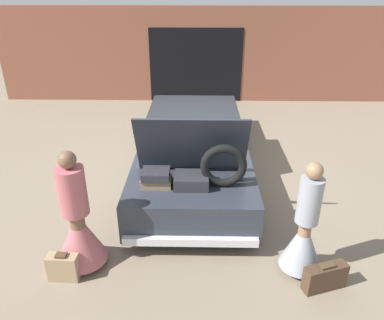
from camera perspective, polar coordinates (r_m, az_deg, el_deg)
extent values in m
plane|color=#7F705B|center=(7.68, 0.20, -1.47)|extent=(40.00, 40.00, 0.00)
cube|color=brown|center=(11.73, 0.60, 15.68)|extent=(12.00, 0.12, 2.80)
cube|color=black|center=(11.72, 0.59, 14.17)|extent=(2.80, 0.02, 2.20)
cube|color=#2D333D|center=(7.47, 0.21, 1.81)|extent=(1.99, 5.22, 0.61)
cube|color=#1E2328|center=(7.56, 0.26, 6.36)|extent=(1.75, 1.67, 0.43)
cylinder|color=black|center=(9.07, -5.50, 5.22)|extent=(0.18, 0.65, 0.65)
cylinder|color=black|center=(9.05, 6.25, 5.13)|extent=(0.18, 0.65, 0.65)
cylinder|color=black|center=(6.25, -8.57, -5.46)|extent=(0.18, 0.65, 0.65)
cylinder|color=black|center=(6.22, 8.57, -5.64)|extent=(0.18, 0.65, 0.65)
cube|color=silver|center=(5.31, -0.26, -12.27)|extent=(1.89, 0.10, 0.12)
cube|color=#2D333D|center=(5.63, -0.04, 2.19)|extent=(1.69, 0.47, 1.01)
cube|color=#8C7259|center=(5.56, -5.49, -3.33)|extent=(0.45, 0.28, 0.13)
cube|color=#75665B|center=(5.51, -0.36, -3.21)|extent=(0.46, 0.28, 0.17)
cube|color=#2D2D33|center=(5.49, -5.54, -2.17)|extent=(0.40, 0.33, 0.13)
cube|color=#2D2D33|center=(5.51, -0.11, -3.14)|extent=(0.51, 0.40, 0.19)
torus|color=black|center=(5.40, 4.85, -0.92)|extent=(0.68, 0.12, 0.68)
cylinder|color=brown|center=(5.35, -16.68, -11.41)|extent=(0.20, 0.20, 0.83)
cone|color=#B25B60|center=(5.32, -16.74, -11.06)|extent=(0.68, 0.68, 0.75)
cylinder|color=#B25B60|center=(4.94, -17.79, -4.56)|extent=(0.36, 0.36, 0.66)
sphere|color=brown|center=(4.74, -18.51, 0.02)|extent=(0.22, 0.22, 0.22)
cylinder|color=#997051|center=(5.26, 16.42, -12.43)|extent=(0.16, 0.16, 0.79)
cone|color=#9399A3|center=(5.23, 16.48, -12.10)|extent=(0.56, 0.56, 0.71)
cylinder|color=#9399A3|center=(4.86, 17.48, -5.93)|extent=(0.30, 0.30, 0.62)
sphere|color=#997051|center=(4.66, 18.16, -1.59)|extent=(0.21, 0.21, 0.21)
cube|color=#9E8460|center=(5.33, -19.00, -15.20)|extent=(0.41, 0.19, 0.37)
cube|color=#4C3823|center=(5.20, -19.34, -13.50)|extent=(0.14, 0.11, 0.02)
cube|color=#473323|center=(5.22, 19.60, -16.48)|extent=(0.58, 0.33, 0.35)
cube|color=#4C3823|center=(5.09, 19.94, -14.84)|extent=(0.22, 0.16, 0.02)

